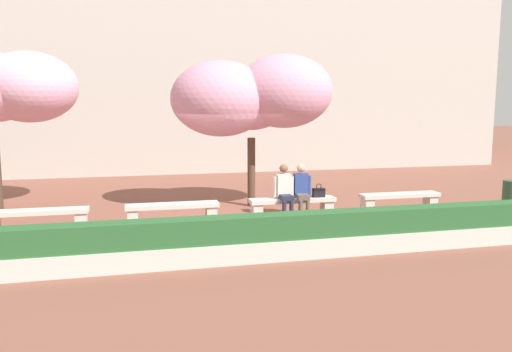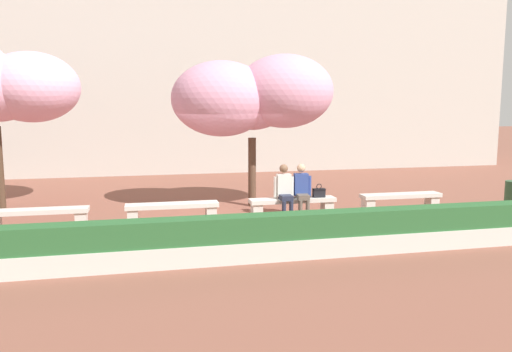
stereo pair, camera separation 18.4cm
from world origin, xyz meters
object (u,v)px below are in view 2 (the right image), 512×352
(handbag, at_px, (319,192))
(stone_bench_center, at_px, (293,204))
(stone_bench_west_end, at_px, (38,215))
(stone_bench_near_west, at_px, (172,209))
(cherry_tree_main, at_px, (252,96))
(person_seated_right, at_px, (302,188))
(person_seated_left, at_px, (285,189))
(stone_bench_near_east, at_px, (401,199))

(handbag, bearing_deg, stone_bench_center, 177.71)
(stone_bench_west_end, relative_size, stone_bench_near_west, 1.00)
(stone_bench_west_end, bearing_deg, cherry_tree_main, 14.71)
(person_seated_right, xyz_separation_m, handbag, (0.46, 0.03, -0.12))
(person_seated_left, height_order, handbag, person_seated_left)
(person_seated_left, bearing_deg, stone_bench_west_end, 179.46)
(stone_bench_near_west, bearing_deg, stone_bench_center, 0.00)
(stone_bench_west_end, height_order, stone_bench_near_west, same)
(stone_bench_near_west, distance_m, person_seated_left, 2.73)
(person_seated_left, bearing_deg, stone_bench_near_west, 178.87)
(person_seated_right, xyz_separation_m, cherry_tree_main, (-0.94, 1.40, 2.25))
(stone_bench_west_end, xyz_separation_m, person_seated_right, (6.07, -0.05, 0.39))
(stone_bench_center, distance_m, handbag, 0.72)
(person_seated_right, distance_m, handbag, 0.47)
(stone_bench_near_west, xyz_separation_m, cherry_tree_main, (2.20, 1.35, 2.63))
(cherry_tree_main, bearing_deg, stone_bench_near_east, -20.22)
(stone_bench_center, distance_m, person_seated_right, 0.44)
(stone_bench_west_end, xyz_separation_m, stone_bench_near_east, (8.78, 0.00, 0.00))
(stone_bench_center, distance_m, person_seated_left, 0.45)
(handbag, bearing_deg, cherry_tree_main, 135.54)
(stone_bench_west_end, bearing_deg, person_seated_left, -0.54)
(stone_bench_near_west, relative_size, person_seated_left, 1.67)
(stone_bench_near_east, distance_m, handbag, 2.27)
(stone_bench_west_end, bearing_deg, stone_bench_near_west, 0.00)
(stone_bench_near_east, xyz_separation_m, person_seated_left, (-3.15, -0.05, 0.39))
(stone_bench_near_west, height_order, cherry_tree_main, cherry_tree_main)
(stone_bench_near_west, relative_size, handbag, 6.35)
(stone_bench_near_west, bearing_deg, handbag, -0.43)
(stone_bench_near_west, distance_m, stone_bench_near_east, 5.86)
(cherry_tree_main, bearing_deg, person_seated_right, -56.08)
(person_seated_left, bearing_deg, person_seated_right, 0.06)
(stone_bench_center, bearing_deg, stone_bench_west_end, 180.00)
(stone_bench_west_end, distance_m, handbag, 6.53)
(stone_bench_center, bearing_deg, stone_bench_near_east, 0.00)
(person_seated_left, bearing_deg, stone_bench_near_east, 0.97)
(stone_bench_near_west, height_order, person_seated_right, person_seated_right)
(person_seated_left, relative_size, cherry_tree_main, 0.30)
(stone_bench_center, distance_m, cherry_tree_main, 3.05)
(stone_bench_center, height_order, person_seated_right, person_seated_right)
(stone_bench_center, bearing_deg, handbag, -2.29)
(stone_bench_near_east, xyz_separation_m, cherry_tree_main, (-3.65, 1.35, 2.63))
(person_seated_right, bearing_deg, cherry_tree_main, 123.92)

